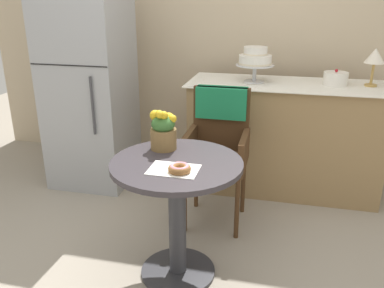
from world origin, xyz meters
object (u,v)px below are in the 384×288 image
at_px(cafe_table, 177,197).
at_px(round_layer_cake, 336,79).
at_px(tiered_cake_stand, 255,59).
at_px(refrigerator, 89,85).
at_px(donut_front, 180,168).
at_px(table_lamp, 375,57).
at_px(wicker_chair, 219,134).
at_px(flower_vase, 163,130).

relative_size(cafe_table, round_layer_cake, 3.90).
height_order(tiered_cake_stand, refrigerator, refrigerator).
xyz_separation_m(donut_front, table_lamp, (1.11, 1.48, 0.37)).
height_order(wicker_chair, flower_vase, flower_vase).
xyz_separation_m(donut_front, round_layer_cake, (0.85, 1.46, 0.21)).
distance_m(wicker_chair, flower_vase, 0.63).
bearing_deg(table_lamp, flower_vase, -137.59).
xyz_separation_m(tiered_cake_stand, table_lamp, (0.88, 0.05, 0.04)).
bearing_deg(tiered_cake_stand, refrigerator, -171.49).
bearing_deg(flower_vase, refrigerator, 134.93).
distance_m(donut_front, flower_vase, 0.36).
xyz_separation_m(round_layer_cake, table_lamp, (0.26, 0.02, 0.17)).
xyz_separation_m(table_lamp, refrigerator, (-2.22, -0.25, -0.27)).
bearing_deg(cafe_table, tiered_cake_stand, 77.56).
height_order(donut_front, round_layer_cake, round_layer_cake).
distance_m(flower_vase, tiered_cake_stand, 1.23).
height_order(wicker_chair, table_lamp, table_lamp).
height_order(cafe_table, wicker_chair, wicker_chair).
relative_size(cafe_table, table_lamp, 2.53).
bearing_deg(donut_front, wicker_chair, 86.31).
distance_m(donut_front, refrigerator, 1.66).
relative_size(wicker_chair, donut_front, 8.19).
xyz_separation_m(wicker_chair, flower_vase, (-0.23, -0.55, 0.20)).
bearing_deg(donut_front, table_lamp, 53.06).
distance_m(cafe_table, flower_vase, 0.39).
relative_size(wicker_chair, tiered_cake_stand, 3.18).
bearing_deg(donut_front, flower_vase, 120.10).
height_order(tiered_cake_stand, round_layer_cake, tiered_cake_stand).
relative_size(donut_front, table_lamp, 0.41).
bearing_deg(round_layer_cake, table_lamp, 4.32).
bearing_deg(tiered_cake_stand, round_layer_cake, 2.79).
xyz_separation_m(cafe_table, tiered_cake_stand, (0.29, 1.30, 0.57)).
distance_m(cafe_table, refrigerator, 1.56).
distance_m(wicker_chair, tiered_cake_stand, 0.75).
distance_m(wicker_chair, donut_front, 0.86).
distance_m(flower_vase, refrigerator, 1.31).
relative_size(donut_front, round_layer_cake, 0.63).
bearing_deg(donut_front, tiered_cake_stand, 80.69).
bearing_deg(tiered_cake_stand, cafe_table, -102.44).
height_order(cafe_table, refrigerator, refrigerator).
relative_size(tiered_cake_stand, round_layer_cake, 1.62).
xyz_separation_m(tiered_cake_stand, round_layer_cake, (0.62, 0.03, -0.13)).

